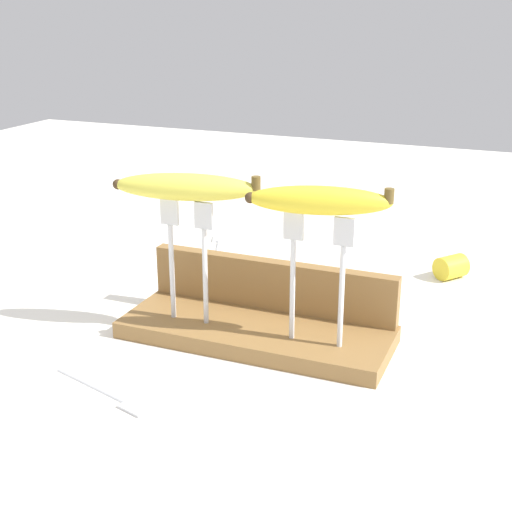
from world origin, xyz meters
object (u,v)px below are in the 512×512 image
fork_stand_right (317,267)px  banana_chunk_near (452,267)px  fork_stand_left (188,250)px  banana_raised_left (185,187)px  fork_fallen_far (114,395)px  banana_raised_right (319,200)px  fork_fallen_near (218,245)px

fork_stand_right → banana_chunk_near: size_ratio=2.76×
fork_stand_left → banana_raised_left: (-0.00, -0.00, 0.09)m
fork_stand_right → banana_raised_left: 0.20m
fork_stand_left → fork_stand_right: 0.18m
fork_stand_left → fork_stand_right: (0.18, -0.00, 0.00)m
fork_stand_left → banana_raised_left: size_ratio=0.87×
fork_stand_left → banana_chunk_near: (0.31, 0.36, -0.11)m
banana_chunk_near → fork_stand_right: bearing=-108.9°
banana_raised_left → banana_chunk_near: (0.31, 0.36, -0.19)m
fork_fallen_far → banana_chunk_near: 0.63m
fork_stand_left → banana_raised_left: 0.09m
fork_fallen_far → banana_chunk_near: bearing=60.3°
banana_raised_right → fork_fallen_near: bearing=130.5°
banana_chunk_near → fork_fallen_near: bearing=180.0°
banana_chunk_near → banana_raised_right: bearing=-108.9°
fork_fallen_near → fork_fallen_far: (0.12, -0.55, 0.00)m
fork_stand_left → fork_stand_right: bearing=-0.0°
fork_fallen_near → banana_raised_left: bearing=-70.7°
banana_raised_right → fork_fallen_far: banana_raised_right is taller
fork_stand_right → fork_fallen_near: (-0.31, 0.36, -0.12)m
fork_stand_left → banana_chunk_near: bearing=49.7°
fork_stand_left → fork_fallen_near: fork_stand_left is taller
fork_stand_right → banana_raised_left: bearing=-180.0°
fork_fallen_near → fork_fallen_far: 0.56m
fork_fallen_far → banana_chunk_near: (0.31, 0.55, 0.02)m
fork_stand_left → banana_chunk_near: size_ratio=2.74×
fork_stand_right → fork_fallen_far: 0.29m
banana_raised_right → banana_chunk_near: banana_raised_right is taller
banana_raised_left → banana_raised_right: 0.18m
banana_raised_right → fork_fallen_near: 0.52m
banana_raised_left → fork_fallen_near: bearing=109.3°
banana_raised_left → fork_fallen_near: 0.44m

